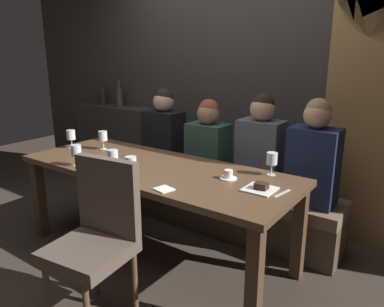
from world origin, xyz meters
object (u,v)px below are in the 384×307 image
(diner_bearded, at_px, (208,142))
(dessert_plate, at_px, (260,188))
(banquette_bench, at_px, (205,200))
(wine_bottle_dark_red, at_px, (103,95))
(wine_glass_end_right, at_px, (131,164))
(dining_table, at_px, (155,177))
(wine_glass_center_front, at_px, (76,152))
(wine_glass_near_left, at_px, (103,137))
(diner_redhead, at_px, (164,131))
(wine_bottle_pale_label, at_px, (119,96))
(chair_near_side, at_px, (97,231))
(wine_glass_near_right, at_px, (113,157))
(wine_glass_far_left, at_px, (272,160))
(wine_glass_far_right, at_px, (71,136))
(fork_on_table, at_px, (282,193))
(diner_near_end, at_px, (314,155))
(diner_far_end, at_px, (261,146))
(espresso_cup, at_px, (228,175))

(diner_bearded, height_order, dessert_plate, diner_bearded)
(banquette_bench, xyz_separation_m, diner_bearded, (0.02, 0.01, 0.57))
(wine_bottle_dark_red, distance_m, wine_glass_end_right, 2.24)
(dining_table, bearing_deg, wine_glass_center_front, -146.40)
(wine_glass_near_left, height_order, wine_glass_center_front, same)
(diner_redhead, relative_size, wine_bottle_pale_label, 2.43)
(chair_near_side, bearing_deg, wine_glass_end_right, 104.61)
(wine_glass_near_right, bearing_deg, dessert_plate, 15.42)
(chair_near_side, relative_size, wine_glass_far_left, 5.98)
(wine_glass_far_right, bearing_deg, wine_glass_far_left, 10.99)
(wine_bottle_dark_red, xyz_separation_m, wine_glass_end_right, (1.78, -1.34, -0.22))
(fork_on_table, bearing_deg, wine_glass_far_left, 134.75)
(wine_glass_end_right, xyz_separation_m, wine_glass_far_left, (0.73, 0.65, 0.00))
(dessert_plate, bearing_deg, diner_near_end, 80.22)
(wine_glass_far_left, xyz_separation_m, fork_on_table, (0.20, -0.30, -0.11))
(diner_near_end, relative_size, wine_glass_center_front, 4.95)
(diner_bearded, xyz_separation_m, diner_far_end, (0.52, -0.00, 0.04))
(diner_bearded, height_order, wine_glass_center_front, diner_bearded)
(wine_bottle_pale_label, xyz_separation_m, fork_on_table, (2.44, -0.99, -0.33))
(wine_glass_far_left, xyz_separation_m, dessert_plate, (0.07, -0.32, -0.10))
(chair_near_side, xyz_separation_m, diner_far_end, (0.36, 1.43, 0.28))
(diner_far_end, distance_m, wine_bottle_dark_red, 2.28)
(wine_bottle_dark_red, bearing_deg, diner_near_end, -7.27)
(wine_bottle_pale_label, relative_size, dessert_plate, 1.72)
(banquette_bench, bearing_deg, wine_glass_near_right, -99.36)
(chair_near_side, bearing_deg, dining_table, 103.76)
(diner_bearded, xyz_separation_m, wine_glass_center_front, (-0.51, -1.03, 0.06))
(diner_near_end, height_order, wine_glass_end_right, diner_near_end)
(wine_glass_near_left, bearing_deg, wine_glass_near_right, -35.36)
(diner_far_end, distance_m, wine_glass_near_right, 1.20)
(wine_glass_near_right, xyz_separation_m, wine_glass_far_right, (-0.82, 0.25, 0.00))
(chair_near_side, relative_size, diner_far_end, 1.20)
(diner_redhead, distance_m, fork_on_table, 1.67)
(diner_bearded, xyz_separation_m, wine_glass_far_left, (0.78, -0.37, 0.06))
(chair_near_side, distance_m, fork_on_table, 1.14)
(diner_near_end, xyz_separation_m, wine_glass_near_right, (-1.14, -0.95, 0.02))
(wine_glass_far_right, bearing_deg, wine_glass_near_left, 26.87)
(banquette_bench, xyz_separation_m, diner_redhead, (-0.51, 0.03, 0.60))
(chair_near_side, height_order, espresso_cup, chair_near_side)
(chair_near_side, bearing_deg, diner_bearded, 96.21)
(banquette_bench, relative_size, diner_far_end, 3.06)
(diner_bearded, bearing_deg, wine_glass_end_right, -87.22)
(banquette_bench, relative_size, wine_glass_end_right, 15.24)
(espresso_cup, bearing_deg, wine_glass_near_right, -155.09)
(diner_near_end, distance_m, wine_bottle_dark_red, 2.73)
(chair_near_side, distance_m, wine_glass_end_right, 0.51)
(banquette_bench, xyz_separation_m, wine_glass_near_right, (-0.16, -0.97, 0.62))
(dining_table, height_order, wine_bottle_pale_label, wine_bottle_pale_label)
(wine_bottle_dark_red, xyz_separation_m, wine_glass_far_right, (0.74, -1.04, -0.22))
(diner_near_end, bearing_deg, banquette_bench, 178.90)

